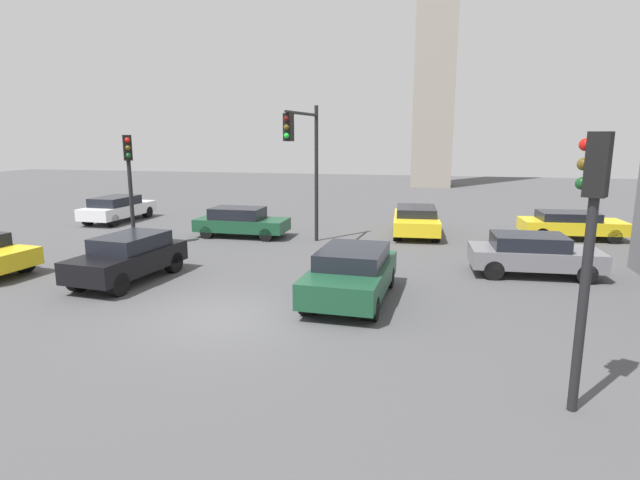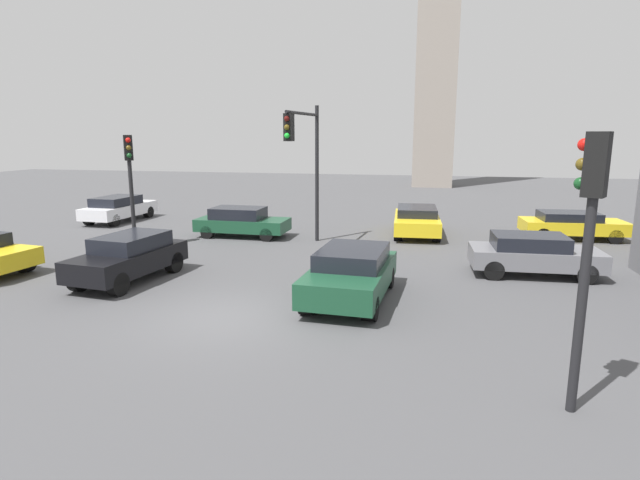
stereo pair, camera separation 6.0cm
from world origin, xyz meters
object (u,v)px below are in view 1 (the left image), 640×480
object	(u,v)px
car_6	(416,220)
car_4	(118,208)
traffic_light_2	(590,221)
car_2	(571,224)
car_7	(129,257)
car_0	(351,273)
car_1	(533,254)
car_3	(241,222)
traffic_light_0	(129,170)
traffic_light_1	(304,149)

from	to	relation	value
car_6	car_4	bearing A→B (deg)	-94.47
traffic_light_2	car_2	bearing A→B (deg)	-76.04
car_4	car_7	xyz separation A→B (m)	(7.21, -10.25, 0.06)
traffic_light_2	car_0	xyz separation A→B (m)	(-4.58, 5.13, -2.48)
car_0	car_4	bearing A→B (deg)	-123.38
car_1	car_7	xyz separation A→B (m)	(-12.68, -3.50, 0.06)
traffic_light_2	car_1	bearing A→B (deg)	-68.60
traffic_light_2	car_4	xyz separation A→B (m)	(-19.00, 15.73, -2.52)
traffic_light_2	car_3	world-z (taller)	traffic_light_2
traffic_light_0	traffic_light_1	size ratio (longest dim) A/B	0.79
car_1	traffic_light_0	bearing A→B (deg)	174.01
traffic_light_2	car_3	size ratio (longest dim) A/B	1.11
traffic_light_2	car_6	size ratio (longest dim) A/B	0.99
car_3	traffic_light_1	bearing A→B (deg)	-25.53
car_1	car_7	distance (m)	13.16
car_0	car_2	distance (m)	13.49
car_0	car_6	size ratio (longest dim) A/B	0.96
traffic_light_2	car_1	xyz separation A→B (m)	(0.89, 8.98, -2.52)
car_1	car_7	size ratio (longest dim) A/B	0.99
car_3	car_6	distance (m)	8.15
traffic_light_1	car_0	xyz separation A→B (m)	(2.95, -6.34, -3.28)
traffic_light_0	car_7	distance (m)	5.63
car_0	traffic_light_2	bearing A→B (deg)	44.69
car_3	traffic_light_2	bearing A→B (deg)	-49.72
traffic_light_2	car_4	distance (m)	24.80
traffic_light_1	car_7	xyz separation A→B (m)	(-4.26, -5.99, -3.26)
traffic_light_1	car_3	xyz separation A→B (m)	(-3.44, 1.68, -3.35)
car_2	car_4	bearing A→B (deg)	175.63
car_1	car_2	bearing A→B (deg)	65.08
car_3	car_7	bearing A→B (deg)	-95.66
car_3	car_6	size ratio (longest dim) A/B	0.89
car_0	traffic_light_0	bearing A→B (deg)	-112.85
car_2	car_7	bearing A→B (deg)	-150.83
car_0	car_7	distance (m)	7.22
car_4	car_6	bearing A→B (deg)	-89.01
car_4	car_6	distance (m)	15.87
car_1	car_6	bearing A→B (deg)	119.38
traffic_light_0	car_0	world-z (taller)	traffic_light_0
car_6	car_0	bearing A→B (deg)	-11.28
traffic_light_0	car_4	world-z (taller)	traffic_light_0
traffic_light_1	traffic_light_2	bearing A→B (deg)	38.98
traffic_light_1	traffic_light_2	size ratio (longest dim) A/B	1.26
car_6	car_7	distance (m)	13.17
car_0	car_1	distance (m)	6.69
traffic_light_0	car_4	bearing A→B (deg)	-179.12
traffic_light_2	car_7	xyz separation A→B (m)	(-11.79, 5.48, -2.46)
car_0	car_2	bearing A→B (deg)	145.20
car_0	car_2	xyz separation A→B (m)	(8.26, 10.67, -0.09)
traffic_light_0	traffic_light_1	xyz separation A→B (m)	(6.84, 1.62, 0.82)
car_4	car_1	bearing A→B (deg)	-106.60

